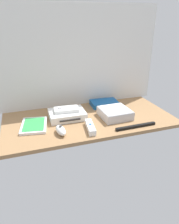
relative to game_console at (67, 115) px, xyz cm
name	(u,v)px	position (x,y,z in cm)	size (l,w,h in cm)	color
ground_plane	(90,120)	(12.63, -4.60, -3.20)	(100.00, 48.00, 2.00)	#936D47
back_wall	(77,57)	(12.63, 20.00, 29.80)	(110.00, 1.20, 64.00)	silver
game_console	(67,115)	(0.00, 0.00, 0.00)	(21.21, 16.72, 4.40)	white
mini_computer	(115,113)	(27.66, -7.98, 0.44)	(17.55, 17.55, 5.30)	silver
game_case	(34,125)	(-19.90, -5.11, -1.44)	(16.56, 20.99, 1.56)	white
network_router	(104,103)	(28.52, 10.97, -0.50)	(18.52, 12.97, 3.40)	#145193
remote_wand	(90,127)	(8.51, -18.21, -0.69)	(5.67, 15.16, 3.40)	white
remote_nunchuk	(61,130)	(-7.39, -17.73, -0.16)	(5.68, 10.49, 5.10)	white
remote_classic_pad	(66,109)	(-0.28, 0.28, 3.21)	(15.12, 9.38, 2.40)	white
sensor_bar	(136,126)	(32.90, -24.00, -1.50)	(24.00, 1.80, 1.40)	black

